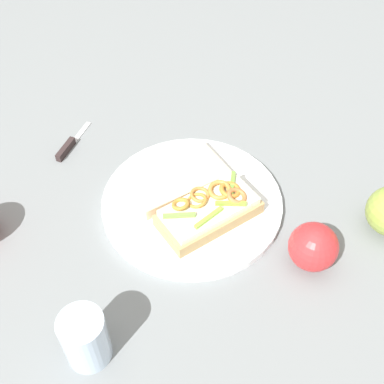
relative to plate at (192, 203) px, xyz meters
The scene contains 7 objects.
ground_plane 0.01m from the plate, ahead, with size 2.00×2.00×0.00m, color slate.
plate is the anchor object (origin of this frame).
sandwich 0.06m from the plate, 113.42° to the left, with size 0.19×0.14×0.05m.
bread_slice_side 0.05m from the plate, 68.66° to the right, with size 0.17×0.10×0.02m, color beige.
apple_2 0.22m from the plate, 135.42° to the left, with size 0.08×0.08×0.08m, color red.
drinking_glass 0.31m from the plate, 49.51° to the left, with size 0.06×0.06×0.09m, color silver.
knife 0.28m from the plate, 44.33° to the right, with size 0.07×0.11×0.01m.
Camera 1 is at (0.12, 0.55, 0.66)m, focal length 46.64 mm.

